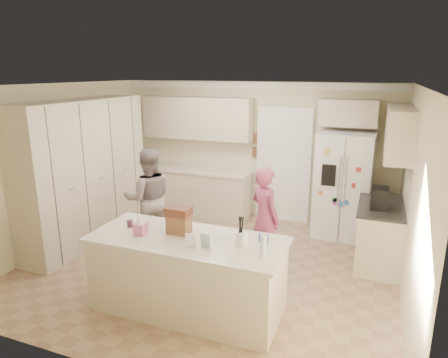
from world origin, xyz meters
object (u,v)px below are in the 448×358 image
at_px(coffee_maker, 379,198).
at_px(teen_boy, 149,198).
at_px(dollhouse_body, 179,224).
at_px(teen_girl, 265,217).
at_px(refrigerator, 343,186).
at_px(island_base, 188,276).
at_px(tissue_box, 141,229).
at_px(utensil_crock, 242,238).

xyz_separation_m(coffee_maker, teen_boy, (-3.43, -0.47, -0.26)).
distance_m(dollhouse_body, teen_girl, 1.52).
height_order(refrigerator, teen_boy, refrigerator).
bearing_deg(dollhouse_body, refrigerator, 60.46).
height_order(teen_boy, teen_girl, teen_boy).
relative_size(island_base, tissue_box, 15.71).
bearing_deg(teen_girl, utensil_crock, 131.46).
xyz_separation_m(teen_boy, teen_girl, (1.92, -0.00, -0.06)).
height_order(refrigerator, dollhouse_body, refrigerator).
relative_size(refrigerator, utensil_crock, 12.00).
relative_size(coffee_maker, teen_girl, 0.20).
bearing_deg(teen_boy, refrigerator, 174.12).
height_order(refrigerator, coffee_maker, refrigerator).
bearing_deg(coffee_maker, refrigerator, 117.58).
xyz_separation_m(refrigerator, teen_boy, (-2.87, -1.56, -0.09)).
bearing_deg(coffee_maker, teen_girl, -162.45).
distance_m(refrigerator, coffee_maker, 1.23).
distance_m(utensil_crock, tissue_box, 1.21).
bearing_deg(dollhouse_body, island_base, -33.69).
xyz_separation_m(refrigerator, utensil_crock, (-0.83, -2.93, 0.10)).
xyz_separation_m(dollhouse_body, teen_boy, (-1.23, 1.33, -0.23)).
bearing_deg(coffee_maker, island_base, -137.17).
height_order(utensil_crock, teen_girl, teen_girl).
relative_size(utensil_crock, teen_girl, 0.10).
bearing_deg(tissue_box, teen_girl, 54.43).
height_order(coffee_maker, utensil_crock, coffee_maker).
bearing_deg(island_base, teen_boy, 134.16).
relative_size(coffee_maker, teen_boy, 0.19).
bearing_deg(teen_girl, teen_boy, 36.69).
height_order(coffee_maker, island_base, coffee_maker).
distance_m(refrigerator, dollhouse_body, 3.32).
height_order(refrigerator, island_base, refrigerator).
bearing_deg(refrigerator, tissue_box, -119.96).
relative_size(dollhouse_body, teen_boy, 0.16).
bearing_deg(utensil_crock, teen_girl, 94.65).
distance_m(island_base, teen_boy, 2.02).
distance_m(utensil_crock, dollhouse_body, 0.80).
bearing_deg(teen_girl, island_base, 106.07).
xyz_separation_m(refrigerator, tissue_box, (-2.03, -3.08, 0.10)).
height_order(tissue_box, teen_girl, teen_girl).
bearing_deg(tissue_box, teen_boy, 118.68).
height_order(utensil_crock, teen_boy, teen_boy).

